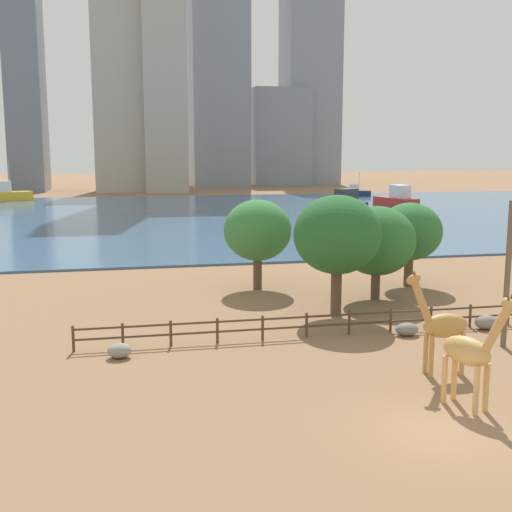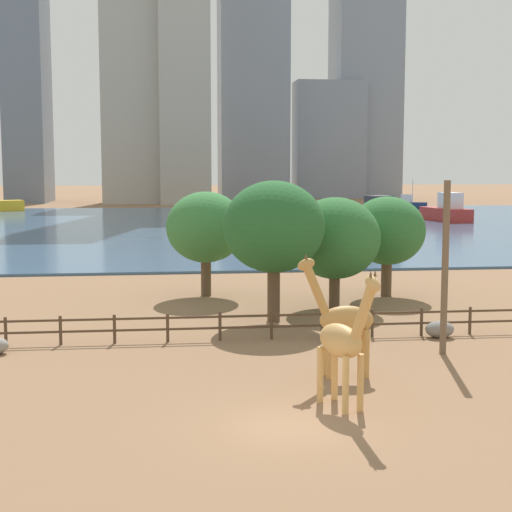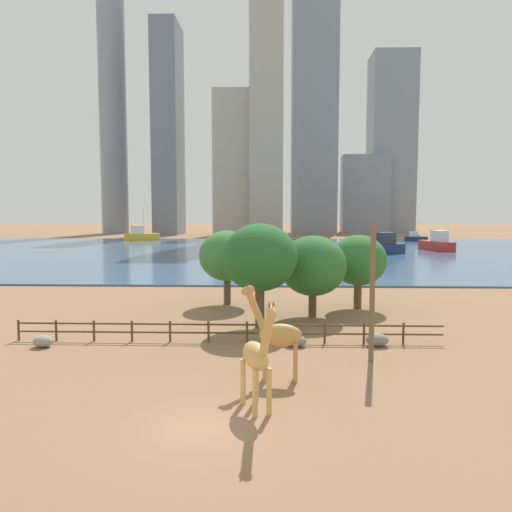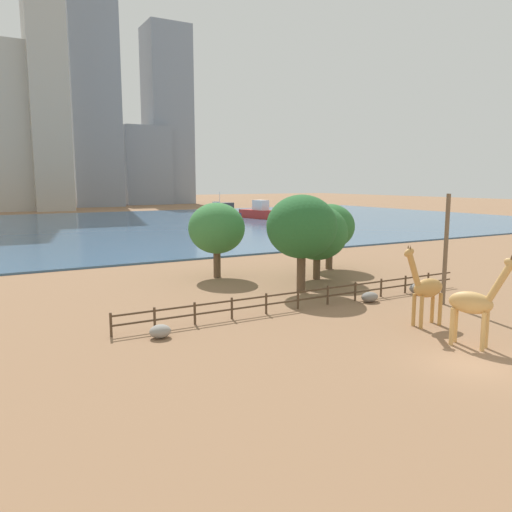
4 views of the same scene
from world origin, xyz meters
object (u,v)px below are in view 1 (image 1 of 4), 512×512
Objects in this scene: boulder_small at (119,351)px; tree_right_tall at (377,241)px; boat_sailboat at (357,192)px; utility_pole at (508,275)px; boat_ferry at (342,206)px; boulder_near_fence at (487,322)px; tree_center_broad at (258,231)px; tree_left_large at (410,232)px; giraffe_companion at (471,352)px; boat_barge at (397,200)px; boulder_by_pole at (407,329)px; boat_tug at (6,194)px; tree_left_small at (337,235)px; giraffe_tall at (442,325)px.

tree_right_tall is at bearing 28.28° from boulder_small.
tree_right_tall reaches higher than boat_sailboat.
utility_pole is 0.79× the size of boat_ferry.
tree_center_broad is at bearing 128.11° from boulder_near_fence.
tree_left_large is 0.95× the size of tree_center_broad.
giraffe_companion is 0.51× the size of boat_barge.
giraffe_companion is 3.56× the size of boulder_near_fence.
boat_ferry is 0.98× the size of boat_barge.
boulder_by_pole is 106.89m from boat_tug.
boat_tug is (-40.76, 100.43, 1.13)m from boulder_near_fence.
tree_left_small is at bearing 158.99° from giraffe_companion.
boat_ferry is (18.38, 61.64, 1.17)m from boulder_by_pole.
boat_tug is at bearing 109.64° from boulder_by_pole.
boulder_small reaches higher than boulder_by_pole.
boulder_near_fence is 0.22× the size of tree_left_large.
utility_pole is 107.23m from boat_sailboat.
boat_barge is at bearing 66.13° from boulder_by_pole.
boat_ferry is at bearing -103.85° from giraffe_tall.
giraffe_companion is (-0.82, -3.76, 0.04)m from giraffe_tall.
tree_center_broad is 8.78m from tree_left_small.
giraffe_tall reaches higher than boat_ferry.
tree_center_broad reaches higher than boulder_near_fence.
tree_left_small is 0.77× the size of boat_tug.
tree_right_tall is 1.03× the size of boat_sailboat.
giraffe_tall is 0.74× the size of tree_center_broad.
giraffe_companion is 0.65× the size of utility_pole.
boulder_near_fence is 12.11m from tree_left_large.
giraffe_tall is 4.13× the size of boulder_small.
boulder_by_pole is at bearing -101.10° from tree_right_tall.
boat_ferry is 1.54× the size of boat_sailboat.
utility_pole is at bearing -6.68° from boulder_small.
tree_right_tall is (-3.99, -3.50, -0.07)m from tree_left_large.
boat_sailboat is 30.11m from boat_barge.
boulder_near_fence is 0.22× the size of boat_sailboat.
tree_right_tall is at bearing 44.50° from boat_ferry.
tree_left_small is at bearing 114.89° from boulder_by_pole.
giraffe_companion is 0.51× the size of boat_ferry.
utility_pole is 18.41m from tree_center_broad.
utility_pole is 1.15× the size of tree_center_broad.
boat_tug is (-39.80, 103.50, -2.14)m from utility_pole.
boat_tug reaches higher than tree_left_small.
boat_ferry is 0.99× the size of boat_tug.
utility_pole is at bearing -96.83° from tree_left_large.
boulder_near_fence is 108.39m from boat_tug.
boulder_near_fence is (6.02, 6.06, -1.81)m from giraffe_tall.
tree_left_large is 5.31m from tree_right_tall.
tree_left_large is 0.65× the size of boat_tug.
giraffe_companion is at bearing -101.50° from tree_right_tall.
boat_tug reaches higher than utility_pole.
tree_left_small is (-7.89, -6.88, 0.86)m from tree_left_large.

